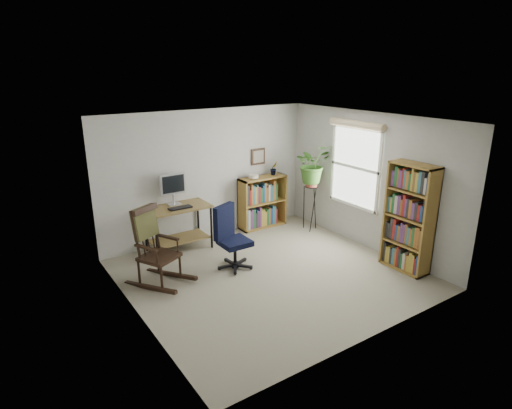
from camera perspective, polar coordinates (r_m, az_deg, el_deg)
floor at (r=6.81m, az=1.91°, el=-9.31°), size 4.20×4.00×0.00m
ceiling at (r=6.09m, az=2.14°, el=11.18°), size 4.20×4.00×0.00m
wall_back at (r=7.99m, az=-6.43°, el=3.97°), size 4.20×0.00×2.40m
wall_front at (r=4.97m, az=15.71°, el=-5.45°), size 4.20×0.00×2.40m
wall_left at (r=5.45m, az=-16.20°, el=-3.39°), size 0.00×4.00×2.40m
wall_right at (r=7.72m, az=14.76°, el=2.99°), size 0.00×4.00×2.40m
window at (r=7.84m, az=13.05°, el=4.85°), size 0.12×1.20×1.50m
desk at (r=7.66m, az=-10.27°, el=-3.13°), size 1.11×0.61×0.80m
monitor at (r=7.57m, az=-10.99°, el=2.00°), size 0.46×0.16×0.56m
keyboard at (r=7.42m, az=-10.07°, el=-0.44°), size 0.40×0.15×0.02m
office_chair at (r=6.82m, az=-2.84°, el=-4.41°), size 0.75×0.75×1.05m
rocking_chair at (r=6.45m, az=-12.87°, el=-5.48°), size 1.02×1.21×1.20m
low_bookshelf at (r=8.58m, az=0.87°, el=0.34°), size 0.98×0.33×1.04m
tall_bookshelf at (r=7.08m, az=19.74°, el=-1.71°), size 0.32×0.76×1.73m
plant_stand at (r=8.48m, az=7.30°, el=-0.01°), size 0.37×0.37×1.04m
spider_plant at (r=8.20m, az=7.63°, el=7.84°), size 1.69×1.88×1.46m
potted_plant_small at (r=8.59m, az=2.39°, el=4.32°), size 0.13×0.24×0.11m
framed_picture at (r=8.47m, az=0.32°, el=6.40°), size 0.32×0.04×0.32m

